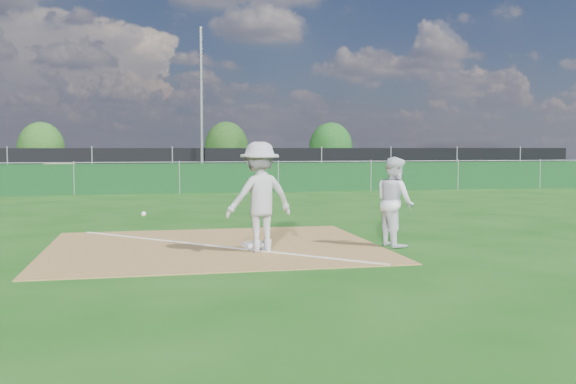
% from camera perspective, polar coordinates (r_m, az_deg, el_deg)
% --- Properties ---
extents(ground, '(90.00, 90.00, 0.00)m').
position_cam_1_polar(ground, '(20.86, -8.99, -1.11)').
color(ground, '#154A10').
rests_on(ground, ground).
extents(infield_dirt, '(6.00, 5.00, 0.02)m').
position_cam_1_polar(infield_dirt, '(11.94, -6.58, -4.84)').
color(infield_dirt, olive).
rests_on(infield_dirt, ground).
extents(foul_line, '(5.01, 5.01, 0.01)m').
position_cam_1_polar(foul_line, '(11.94, -6.58, -4.77)').
color(foul_line, white).
rests_on(foul_line, infield_dirt).
extents(green_fence, '(44.00, 0.05, 1.20)m').
position_cam_1_polar(green_fence, '(25.80, -9.62, 1.19)').
color(green_fence, '#0F3817').
rests_on(green_fence, ground).
extents(dirt_mound, '(3.38, 2.60, 1.17)m').
position_cam_1_polar(dirt_mound, '(29.53, -19.67, 1.33)').
color(dirt_mound, '#9D854B').
rests_on(dirt_mound, ground).
extents(black_fence, '(46.00, 0.04, 1.80)m').
position_cam_1_polar(black_fence, '(33.78, -10.23, 2.34)').
color(black_fence, black).
rests_on(black_fence, ground).
extents(parking_lot, '(46.00, 9.00, 0.01)m').
position_cam_1_polar(parking_lot, '(38.81, -10.46, 1.22)').
color(parking_lot, black).
rests_on(parking_lot, ground).
extents(light_pole, '(0.16, 0.16, 8.00)m').
position_cam_1_polar(light_pole, '(33.62, -7.70, 7.65)').
color(light_pole, slate).
rests_on(light_pole, ground).
extents(first_base, '(0.44, 0.44, 0.08)m').
position_cam_1_polar(first_base, '(11.75, -3.00, -4.72)').
color(first_base, silver).
rests_on(first_base, infield_dirt).
extents(play_at_first, '(2.71, 1.03, 1.92)m').
position_cam_1_polar(play_at_first, '(11.20, -2.55, -0.42)').
color(play_at_first, silver).
rests_on(play_at_first, infield_dirt).
extents(runner, '(0.72, 0.88, 1.67)m').
position_cam_1_polar(runner, '(12.05, 9.47, -0.85)').
color(runner, white).
rests_on(runner, ground).
extents(car_left, '(4.44, 3.05, 1.40)m').
position_cam_1_polar(car_left, '(38.37, -19.56, 2.08)').
color(car_left, '#B4B7BC').
rests_on(car_left, parking_lot).
extents(car_mid, '(5.34, 3.56, 1.67)m').
position_cam_1_polar(car_mid, '(38.69, -13.36, 2.41)').
color(car_mid, '#111333').
rests_on(car_mid, parking_lot).
extents(car_right, '(5.35, 3.07, 1.46)m').
position_cam_1_polar(car_right, '(38.88, -1.85, 2.38)').
color(car_right, black).
rests_on(car_right, parking_lot).
extents(tree_left, '(2.93, 2.93, 3.48)m').
position_cam_1_polar(tree_left, '(44.50, -21.10, 3.67)').
color(tree_left, '#382316').
rests_on(tree_left, ground).
extents(tree_mid, '(3.07, 3.07, 3.64)m').
position_cam_1_polar(tree_mid, '(45.52, -5.49, 4.02)').
color(tree_mid, '#382316').
rests_on(tree_mid, ground).
extents(tree_right, '(3.01, 3.01, 3.57)m').
position_cam_1_polar(tree_right, '(45.02, 3.83, 3.99)').
color(tree_right, '#382316').
rests_on(tree_right, ground).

